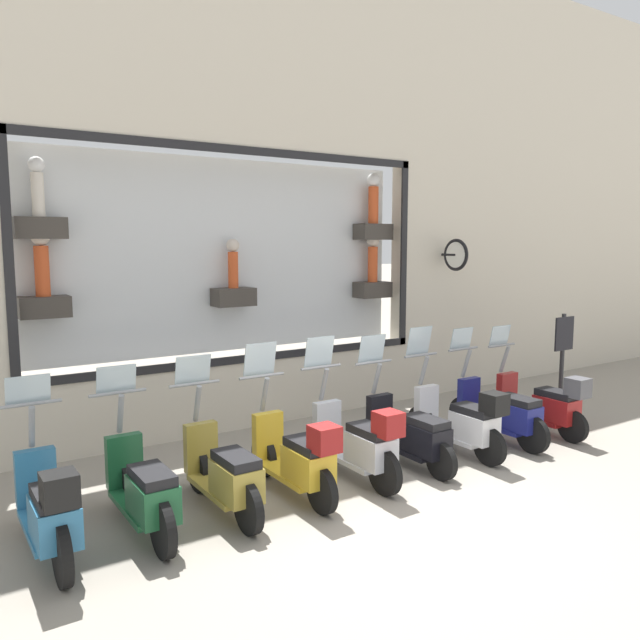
{
  "coord_description": "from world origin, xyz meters",
  "views": [
    {
      "loc": [
        -5.1,
        4.2,
        2.88
      ],
      "look_at": [
        2.2,
        -0.61,
        1.79
      ],
      "focal_mm": 35.0,
      "sensor_mm": 36.0,
      "label": 1
    }
  ],
  "objects_px": {
    "scooter_yellow_5": "(298,457)",
    "scooter_black_3": "(411,435)",
    "scooter_silver_4": "(359,443)",
    "scooter_navy_1": "(502,413)",
    "scooter_red_0": "(544,404)",
    "scooter_green_7": "(143,492)",
    "scooter_olive_6": "(225,474)",
    "scooter_teal_8": "(50,511)",
    "shop_sign_post": "(562,362)",
    "scooter_white_2": "(462,421)"
  },
  "relations": [
    {
      "from": "scooter_black_3",
      "to": "scooter_white_2",
      "type": "bearing_deg",
      "value": -93.83
    },
    {
      "from": "scooter_silver_4",
      "to": "scooter_olive_6",
      "type": "distance_m",
      "value": 1.74
    },
    {
      "from": "scooter_teal_8",
      "to": "shop_sign_post",
      "type": "distance_m",
      "value": 8.0
    },
    {
      "from": "scooter_green_7",
      "to": "scooter_white_2",
      "type": "bearing_deg",
      "value": -90.84
    },
    {
      "from": "scooter_teal_8",
      "to": "shop_sign_post",
      "type": "relative_size",
      "value": 1.05
    },
    {
      "from": "scooter_red_0",
      "to": "shop_sign_post",
      "type": "relative_size",
      "value": 1.04
    },
    {
      "from": "scooter_green_7",
      "to": "scooter_red_0",
      "type": "bearing_deg",
      "value": -90.67
    },
    {
      "from": "scooter_navy_1",
      "to": "scooter_teal_8",
      "type": "relative_size",
      "value": 1.0
    },
    {
      "from": "scooter_yellow_5",
      "to": "scooter_black_3",
      "type": "bearing_deg",
      "value": -88.11
    },
    {
      "from": "scooter_green_7",
      "to": "shop_sign_post",
      "type": "xyz_separation_m",
      "value": [
        0.37,
        -7.1,
        0.49
      ]
    },
    {
      "from": "scooter_white_2",
      "to": "scooter_black_3",
      "type": "distance_m",
      "value": 0.87
    },
    {
      "from": "scooter_red_0",
      "to": "scooter_green_7",
      "type": "height_order",
      "value": "scooter_green_7"
    },
    {
      "from": "scooter_navy_1",
      "to": "scooter_silver_4",
      "type": "relative_size",
      "value": 1.0
    },
    {
      "from": "scooter_navy_1",
      "to": "shop_sign_post",
      "type": "relative_size",
      "value": 1.05
    },
    {
      "from": "scooter_black_3",
      "to": "shop_sign_post",
      "type": "bearing_deg",
      "value": -84.04
    },
    {
      "from": "scooter_green_7",
      "to": "scooter_olive_6",
      "type": "bearing_deg",
      "value": -90.1
    },
    {
      "from": "scooter_black_3",
      "to": "shop_sign_post",
      "type": "relative_size",
      "value": 1.04
    },
    {
      "from": "shop_sign_post",
      "to": "scooter_olive_6",
      "type": "bearing_deg",
      "value": 93.44
    },
    {
      "from": "scooter_yellow_5",
      "to": "scooter_olive_6",
      "type": "relative_size",
      "value": 1.0
    },
    {
      "from": "shop_sign_post",
      "to": "scooter_yellow_5",
      "type": "bearing_deg",
      "value": 94.65
    },
    {
      "from": "scooter_teal_8",
      "to": "scooter_red_0",
      "type": "bearing_deg",
      "value": -90.12
    },
    {
      "from": "scooter_yellow_5",
      "to": "scooter_green_7",
      "type": "distance_m",
      "value": 1.74
    },
    {
      "from": "shop_sign_post",
      "to": "scooter_silver_4",
      "type": "bearing_deg",
      "value": 95.48
    },
    {
      "from": "scooter_white_2",
      "to": "scooter_teal_8",
      "type": "xyz_separation_m",
      "value": [
        0.01,
        5.21,
        0.01
      ]
    },
    {
      "from": "scooter_white_2",
      "to": "scooter_teal_8",
      "type": "relative_size",
      "value": 0.99
    },
    {
      "from": "scooter_black_3",
      "to": "scooter_silver_4",
      "type": "relative_size",
      "value": 0.99
    },
    {
      "from": "scooter_navy_1",
      "to": "scooter_black_3",
      "type": "relative_size",
      "value": 1.01
    },
    {
      "from": "scooter_silver_4",
      "to": "scooter_teal_8",
      "type": "xyz_separation_m",
      "value": [
        0.0,
        3.47,
        0.0
      ]
    },
    {
      "from": "scooter_silver_4",
      "to": "scooter_teal_8",
      "type": "distance_m",
      "value": 3.47
    },
    {
      "from": "scooter_green_7",
      "to": "scooter_yellow_5",
      "type": "bearing_deg",
      "value": -92.07
    },
    {
      "from": "scooter_silver_4",
      "to": "scooter_yellow_5",
      "type": "height_order",
      "value": "scooter_silver_4"
    },
    {
      "from": "scooter_red_0",
      "to": "scooter_silver_4",
      "type": "xyz_separation_m",
      "value": [
        0.01,
        3.47,
        0.02
      ]
    },
    {
      "from": "scooter_olive_6",
      "to": "scooter_green_7",
      "type": "xyz_separation_m",
      "value": [
        0.0,
        0.87,
        0.01
      ]
    },
    {
      "from": "scooter_olive_6",
      "to": "scooter_white_2",
      "type": "bearing_deg",
      "value": -91.02
    },
    {
      "from": "scooter_yellow_5",
      "to": "scooter_teal_8",
      "type": "bearing_deg",
      "value": 89.87
    },
    {
      "from": "scooter_silver_4",
      "to": "shop_sign_post",
      "type": "xyz_separation_m",
      "value": [
        0.43,
        -4.5,
        0.45
      ]
    },
    {
      "from": "scooter_red_0",
      "to": "scooter_olive_6",
      "type": "distance_m",
      "value": 5.21
    },
    {
      "from": "scooter_navy_1",
      "to": "scooter_yellow_5",
      "type": "relative_size",
      "value": 1.0
    },
    {
      "from": "scooter_black_3",
      "to": "shop_sign_post",
      "type": "xyz_separation_m",
      "value": [
        0.38,
        -3.63,
        0.51
      ]
    },
    {
      "from": "scooter_white_2",
      "to": "scooter_green_7",
      "type": "distance_m",
      "value": 4.34
    },
    {
      "from": "scooter_black_3",
      "to": "shop_sign_post",
      "type": "height_order",
      "value": "shop_sign_post"
    },
    {
      "from": "scooter_olive_6",
      "to": "scooter_yellow_5",
      "type": "bearing_deg",
      "value": -94.04
    },
    {
      "from": "scooter_teal_8",
      "to": "scooter_black_3",
      "type": "bearing_deg",
      "value": -89.32
    },
    {
      "from": "scooter_teal_8",
      "to": "scooter_green_7",
      "type": "bearing_deg",
      "value": -86.26
    },
    {
      "from": "scooter_olive_6",
      "to": "scooter_red_0",
      "type": "bearing_deg",
      "value": -90.77
    },
    {
      "from": "scooter_red_0",
      "to": "scooter_white_2",
      "type": "distance_m",
      "value": 1.74
    },
    {
      "from": "scooter_navy_1",
      "to": "scooter_yellow_5",
      "type": "height_order",
      "value": "scooter_yellow_5"
    },
    {
      "from": "scooter_white_2",
      "to": "scooter_green_7",
      "type": "xyz_separation_m",
      "value": [
        0.06,
        4.34,
        -0.03
      ]
    },
    {
      "from": "scooter_white_2",
      "to": "scooter_navy_1",
      "type": "bearing_deg",
      "value": -86.01
    },
    {
      "from": "scooter_yellow_5",
      "to": "scooter_red_0",
      "type": "bearing_deg",
      "value": -90.11
    }
  ]
}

